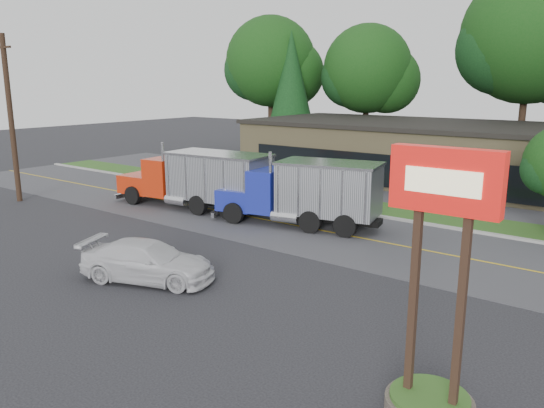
% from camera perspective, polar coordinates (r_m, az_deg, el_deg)
% --- Properties ---
extents(ground, '(140.00, 140.00, 0.00)m').
position_cam_1_polar(ground, '(20.18, -9.98, -8.11)').
color(ground, '#36363C').
rests_on(ground, ground).
extents(road, '(60.00, 8.00, 0.02)m').
position_cam_1_polar(road, '(26.78, 4.20, -2.66)').
color(road, '#515156').
rests_on(road, ground).
extents(center_line, '(60.00, 0.12, 0.01)m').
position_cam_1_polar(center_line, '(26.78, 4.20, -2.66)').
color(center_line, gold).
rests_on(center_line, ground).
extents(curb, '(60.00, 0.30, 0.12)m').
position_cam_1_polar(curb, '(30.28, 8.53, -0.94)').
color(curb, '#9E9E99').
rests_on(curb, ground).
extents(grass_verge, '(60.00, 3.40, 0.03)m').
position_cam_1_polar(grass_verge, '(31.84, 10.09, -0.32)').
color(grass_verge, '#2A5A1E').
rests_on(grass_verge, ground).
extents(far_parking, '(60.00, 7.00, 0.02)m').
position_cam_1_polar(far_parking, '(36.27, 13.70, 1.13)').
color(far_parking, '#515156').
rests_on(far_parking, ground).
extents(strip_mall, '(32.00, 12.00, 4.00)m').
position_cam_1_polar(strip_mall, '(40.84, 19.83, 4.87)').
color(strip_mall, '#93825A').
rests_on(strip_mall, ground).
extents(utility_pole, '(1.60, 0.32, 10.00)m').
position_cam_1_polar(utility_pole, '(35.88, -26.28, 8.27)').
color(utility_pole, '#382619').
rests_on(utility_pole, ground).
extents(bilo_sign, '(2.20, 1.90, 5.95)m').
position_cam_1_polar(bilo_sign, '(11.94, 17.06, -13.24)').
color(bilo_sign, '#6B6054').
rests_on(bilo_sign, ground).
extents(tree_far_a, '(9.73, 9.16, 13.88)m').
position_cam_1_polar(tree_far_a, '(56.16, 0.05, 14.62)').
color(tree_far_a, '#382619').
rests_on(tree_far_a, ground).
extents(tree_far_b, '(8.86, 8.34, 12.63)m').
position_cam_1_polar(tree_far_b, '(52.53, 10.41, 13.67)').
color(tree_far_b, '#382619').
rests_on(tree_far_b, ground).
extents(tree_far_c, '(11.30, 10.64, 16.12)m').
position_cam_1_polar(tree_far_c, '(47.95, 26.23, 15.36)').
color(tree_far_c, '#382619').
rests_on(tree_far_c, ground).
extents(evergreen_left, '(5.29, 5.29, 12.03)m').
position_cam_1_polar(evergreen_left, '(52.16, 2.08, 12.28)').
color(evergreen_left, '#382619').
rests_on(evergreen_left, ground).
extents(dump_truck_red, '(10.23, 3.53, 3.36)m').
position_cam_1_polar(dump_truck_red, '(30.66, -7.75, 2.72)').
color(dump_truck_red, black).
rests_on(dump_truck_red, ground).
extents(dump_truck_blue, '(8.76, 4.24, 3.36)m').
position_cam_1_polar(dump_truck_blue, '(26.85, 3.76, 1.35)').
color(dump_truck_blue, black).
rests_on(dump_truck_blue, ground).
extents(rally_car, '(5.45, 3.74, 1.47)m').
position_cam_1_polar(rally_car, '(20.23, -13.20, -6.00)').
color(rally_car, silver).
rests_on(rally_car, ground).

